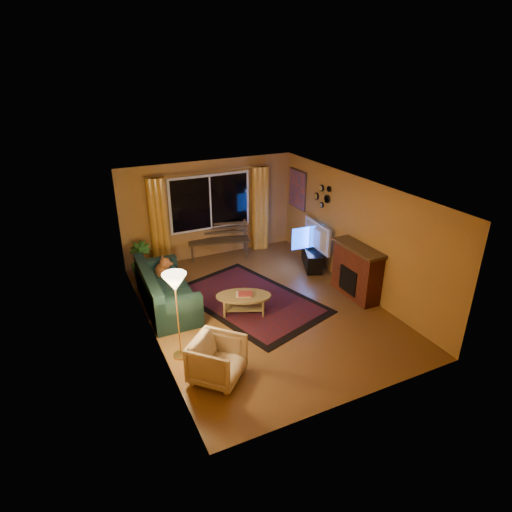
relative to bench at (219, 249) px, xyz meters
name	(u,v)px	position (x,y,z in m)	size (l,w,h in m)	color
floor	(262,308)	(-0.11, -2.75, -0.24)	(4.50, 6.00, 0.02)	brown
ceiling	(263,190)	(-0.11, -2.75, 2.28)	(4.50, 6.00, 0.02)	white
wall_back	(210,209)	(-0.11, 0.26, 1.02)	(4.50, 0.02, 2.50)	#BD833B
wall_left	(147,275)	(-2.37, -2.75, 1.02)	(0.02, 6.00, 2.50)	#BD833B
wall_right	(356,234)	(2.15, -2.75, 1.02)	(0.02, 6.00, 2.50)	#BD833B
window	(210,202)	(-0.11, 0.19, 1.22)	(2.00, 0.02, 1.30)	black
curtain_rod	(210,171)	(-0.11, 0.15, 2.02)	(0.03, 0.03, 3.20)	#BF8C3F
curtain_left	(159,224)	(-1.46, 0.13, 0.89)	(0.36, 0.36, 2.24)	orange
curtain_right	(260,209)	(1.24, 0.13, 0.89)	(0.36, 0.36, 2.24)	orange
bench	(219,249)	(0.00, 0.00, 0.00)	(1.56, 0.46, 0.47)	#402F1C
potted_plant	(141,261)	(-2.06, -0.31, 0.21)	(0.49, 0.49, 0.88)	#235B1E
sofa	(167,288)	(-1.86, -1.85, 0.19)	(0.90, 2.11, 0.85)	#142A29
dog	(162,269)	(-1.81, -1.38, 0.41)	(0.30, 0.41, 0.45)	#9A542D
armchair	(217,358)	(-1.72, -4.40, 0.16)	(0.76, 0.71, 0.78)	#CBB191
floor_lamp	(178,316)	(-2.10, -3.59, 0.56)	(0.27, 0.27, 1.60)	#BF8C3F
rug	(250,300)	(-0.22, -2.38, -0.22)	(1.99, 3.15, 0.02)	#601008
coffee_table	(244,304)	(-0.54, -2.77, -0.03)	(1.11, 1.11, 0.40)	#A38A4F
tv_console	(312,258)	(1.89, -1.49, -0.01)	(0.36, 1.09, 0.45)	black
television	(313,236)	(1.89, -1.49, 0.56)	(1.18, 0.15, 0.68)	black
fireplace	(356,272)	(1.94, -3.15, 0.32)	(0.40, 1.20, 1.10)	maroon
mirror_cluster	(322,195)	(2.10, -1.45, 1.57)	(0.06, 0.60, 0.56)	black
painting	(297,189)	(2.11, -0.30, 1.42)	(0.04, 0.76, 0.96)	#E25319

